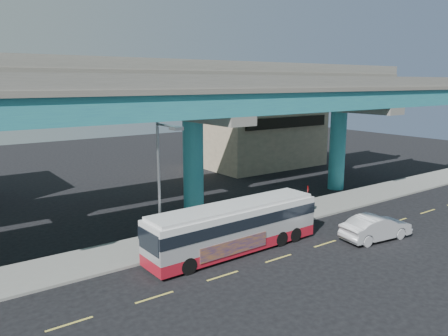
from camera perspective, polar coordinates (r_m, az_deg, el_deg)
ground at (r=26.32m, az=6.69°, el=-11.44°), size 120.00×120.00×0.00m
sidewalk at (r=30.29m, az=-0.40°, el=-8.12°), size 70.00×4.00×0.15m
lane_markings at (r=26.11m, az=7.14°, el=-11.62°), size 58.00×0.12×0.01m
viaduct at (r=31.61m, az=-4.26°, el=9.44°), size 52.00×12.40×11.70m
building_beige at (r=53.85m, az=4.46°, el=4.14°), size 14.00×10.23×7.00m
transit_bus at (r=26.42m, az=1.39°, el=-7.53°), size 11.53×2.72×2.94m
sedan at (r=30.20m, az=19.23°, el=-7.35°), size 3.07×5.42×1.63m
street_lamp at (r=24.48m, az=-7.94°, el=-0.34°), size 0.50×2.55×7.85m
stop_sign at (r=33.25m, az=10.84°, el=-3.40°), size 0.50×0.54×2.36m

